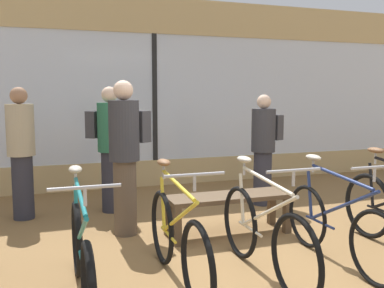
% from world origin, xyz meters
% --- Properties ---
extents(ground_plane, '(24.00, 24.00, 0.00)m').
position_xyz_m(ground_plane, '(0.00, 0.00, 0.00)').
color(ground_plane, olive).
extents(shop_back_wall, '(12.00, 0.08, 3.20)m').
position_xyz_m(shop_back_wall, '(0.00, 3.64, 1.64)').
color(shop_back_wall, tan).
rests_on(shop_back_wall, ground_plane).
extents(bicycle_left, '(0.46, 1.74, 1.01)m').
position_xyz_m(bicycle_left, '(-1.55, -0.30, 0.37)').
color(bicycle_left, black).
rests_on(bicycle_left, ground_plane).
extents(bicycle_center_left, '(0.46, 1.68, 1.03)m').
position_xyz_m(bicycle_center_left, '(-0.77, -0.22, 0.39)').
color(bicycle_center_left, black).
rests_on(bicycle_center_left, ground_plane).
extents(bicycle_center, '(0.46, 1.69, 1.03)m').
position_xyz_m(bicycle_center, '(-0.01, -0.33, 0.39)').
color(bicycle_center, black).
rests_on(bicycle_center, ground_plane).
extents(bicycle_center_right, '(0.46, 1.64, 1.01)m').
position_xyz_m(bicycle_center_right, '(0.77, -0.29, 0.38)').
color(bicycle_center_right, black).
rests_on(bicycle_center_right, ground_plane).
extents(display_bench, '(1.40, 0.44, 0.46)m').
position_xyz_m(display_bench, '(0.15, 0.82, 0.38)').
color(display_bench, brown).
rests_on(display_bench, ground_plane).
extents(customer_near_rack, '(0.56, 0.50, 1.74)m').
position_xyz_m(customer_near_rack, '(-0.94, 1.20, 0.94)').
color(customer_near_rack, brown).
rests_on(customer_near_rack, ground_plane).
extents(customer_by_window, '(0.55, 0.45, 1.58)m').
position_xyz_m(customer_by_window, '(1.17, 1.88, 0.85)').
color(customer_by_window, '#2D2D38').
rests_on(customer_by_window, ground_plane).
extents(customer_mid_floor, '(0.34, 0.34, 1.68)m').
position_xyz_m(customer_mid_floor, '(-2.08, 2.22, 0.88)').
color(customer_mid_floor, '#2D2D38').
rests_on(customer_mid_floor, ground_plane).
extents(customer_near_bench, '(0.56, 0.52, 1.69)m').
position_xyz_m(customer_near_bench, '(-0.98, 2.22, 0.91)').
color(customer_near_bench, '#2D2D38').
rests_on(customer_near_bench, ground_plane).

